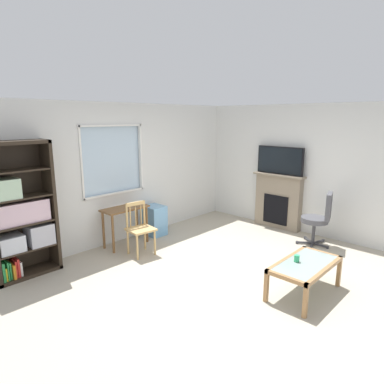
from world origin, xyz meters
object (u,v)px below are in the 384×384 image
(fireplace, at_px, (278,201))
(office_chair, at_px, (320,216))
(tv, at_px, (280,160))
(desk_under_window, at_px, (125,215))
(sippy_cup, at_px, (297,258))
(bookshelf, at_px, (20,216))
(wooden_chair, at_px, (140,228))
(plastic_drawer_unit, at_px, (155,220))
(coffee_table, at_px, (305,267))

(fireplace, height_order, office_chair, fireplace)
(tv, bearing_deg, desk_under_window, 152.03)
(tv, xyz_separation_m, sippy_cup, (-2.28, -1.57, -0.96))
(bookshelf, height_order, fireplace, bookshelf)
(bookshelf, bearing_deg, wooden_chair, -20.51)
(wooden_chair, relative_size, office_chair, 0.90)
(plastic_drawer_unit, bearing_deg, coffee_table, -92.50)
(fireplace, height_order, tv, tv)
(desk_under_window, relative_size, coffee_table, 0.77)
(wooden_chair, height_order, coffee_table, wooden_chair)
(coffee_table, bearing_deg, fireplace, 36.57)
(office_chair, xyz_separation_m, sippy_cup, (-1.87, -0.48, -0.07))
(fireplace, bearing_deg, office_chair, -111.63)
(fireplace, bearing_deg, sippy_cup, -145.71)
(bookshelf, xyz_separation_m, desk_under_window, (1.74, -0.11, -0.34))
(fireplace, xyz_separation_m, coffee_table, (-2.25, -1.67, -0.20))
(office_chair, relative_size, sippy_cup, 11.11)
(bookshelf, distance_m, plastic_drawer_unit, 2.55)
(bookshelf, relative_size, fireplace, 1.72)
(wooden_chair, height_order, tv, tv)
(plastic_drawer_unit, xyz_separation_m, tv, (2.09, -1.55, 1.14))
(fireplace, relative_size, office_chair, 1.16)
(office_chair, bearing_deg, sippy_cup, -165.53)
(desk_under_window, bearing_deg, tv, -27.97)
(tv, bearing_deg, fireplace, 0.00)
(office_chair, xyz_separation_m, coffee_table, (-1.82, -0.58, -0.18))
(bookshelf, distance_m, fireplace, 4.87)
(office_chair, distance_m, coffee_table, 1.92)
(bookshelf, bearing_deg, fireplace, -19.34)
(wooden_chair, bearing_deg, fireplace, -18.66)
(desk_under_window, height_order, tv, tv)
(fireplace, relative_size, coffee_table, 1.05)
(office_chair, bearing_deg, plastic_drawer_unit, 122.54)
(office_chair, height_order, coffee_table, office_chair)
(coffee_table, bearing_deg, wooden_chair, 104.03)
(coffee_table, bearing_deg, bookshelf, 125.43)
(plastic_drawer_unit, height_order, office_chair, office_chair)
(desk_under_window, xyz_separation_m, plastic_drawer_unit, (0.73, 0.05, -0.28))
(desk_under_window, bearing_deg, bookshelf, 176.39)
(wooden_chair, bearing_deg, bookshelf, 159.49)
(wooden_chair, height_order, fireplace, fireplace)
(coffee_table, bearing_deg, plastic_drawer_unit, 87.50)
(bookshelf, relative_size, sippy_cup, 22.15)
(coffee_table, relative_size, sippy_cup, 12.20)
(desk_under_window, bearing_deg, sippy_cup, -79.96)
(plastic_drawer_unit, distance_m, coffee_table, 3.22)
(wooden_chair, xyz_separation_m, coffee_table, (0.66, -2.65, -0.09))
(fireplace, height_order, sippy_cup, fireplace)
(bookshelf, xyz_separation_m, wooden_chair, (1.67, -0.62, -0.45))
(desk_under_window, xyz_separation_m, fireplace, (2.84, -1.50, 0.00))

